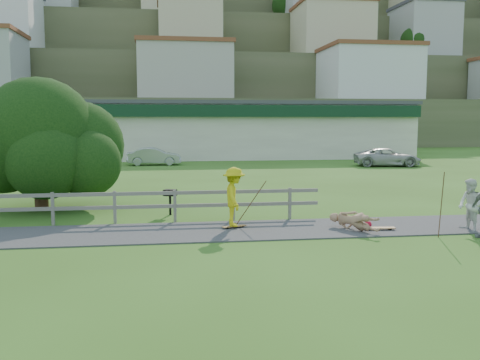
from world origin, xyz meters
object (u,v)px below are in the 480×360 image
Objects in this scene: bbq at (170,202)px; tree at (40,155)px; car_white at (387,157)px; car_silver at (154,156)px; skater_rider at (234,200)px; skater_fallen at (354,221)px; spectator_a at (470,205)px.

tree is at bearing -179.63° from bbq.
bbq is (-16.37, -18.43, -0.21)m from car_white.
tree reaches higher than car_silver.
skater_fallen is at bearing -101.12° from skater_rider.
skater_fallen is at bearing -11.47° from bbq.
skater_fallen is (3.66, -0.86, -0.62)m from skater_rider.
skater_rider is 24.94m from car_silver.
bbq is (4.93, -1.94, -1.64)m from tree.
car_silver is at bearing 78.63° from tree.
skater_fallen is 0.25× the size of tree.
car_white is at bearing 37.75° from tree.
spectator_a is (7.23, -1.39, -0.12)m from skater_rider.
skater_rider is 7.37m from spectator_a.
car_silver is (-10.13, 26.16, -0.15)m from spectator_a.
car_silver is at bearing 87.59° from car_white.
car_white reaches higher than skater_fallen.
car_silver is at bearing 8.71° from skater_rider.
skater_rider is 3.50m from bbq.
tree is 5.55m from bbq.
car_silver is 0.84× the size of car_white.
tree reaches higher than spectator_a.
car_silver reaches higher than skater_fallen.
tree is at bearing 57.31° from skater_rider.
skater_fallen is 0.43× the size of car_silver.
tree reaches higher than skater_rider.
spectator_a is at bearing -157.65° from car_silver.
tree is 7.61× the size of bbq.
skater_rider is at bearing 135.37° from skater_fallen.
car_white is at bearing 70.23° from bbq.
tree is (-10.58, 5.65, 1.79)m from skater_fallen.
spectator_a is 15.49m from tree.
skater_fallen is 24.60m from car_white.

